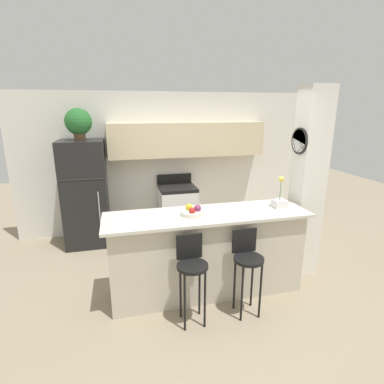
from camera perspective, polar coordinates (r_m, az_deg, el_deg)
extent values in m
plane|color=gray|center=(4.06, 2.77, -18.22)|extent=(14.00, 14.00, 0.00)
cube|color=white|center=(5.67, -3.59, 5.60)|extent=(5.60, 0.06, 2.55)
cube|color=beige|center=(5.47, -0.79, 9.96)|extent=(2.82, 0.32, 0.60)
cube|color=silver|center=(5.46, -3.37, 8.55)|extent=(0.70, 0.28, 0.12)
cube|color=white|center=(4.33, 21.20, 1.42)|extent=(0.36, 0.32, 2.55)
cylinder|color=black|center=(4.13, 19.77, 9.11)|extent=(0.02, 0.34, 0.34)
cylinder|color=white|center=(4.13, 19.70, 9.12)|extent=(0.01, 0.30, 0.30)
cube|color=beige|center=(3.80, 2.88, -11.84)|extent=(2.33, 0.57, 1.02)
cube|color=beige|center=(3.59, 2.99, -4.36)|extent=(2.45, 0.69, 0.04)
cube|color=black|center=(5.39, -19.36, -3.18)|extent=(0.71, 0.68, 1.21)
cube|color=black|center=(5.19, -20.24, 6.14)|extent=(0.71, 0.68, 0.57)
cube|color=#333333|center=(4.91, -20.33, 2.24)|extent=(0.67, 0.01, 0.01)
cylinder|color=#B2B2B7|center=(5.02, -17.20, -3.63)|extent=(0.02, 0.02, 0.66)
cube|color=white|center=(5.53, -2.81, -3.75)|extent=(0.65, 0.64, 0.85)
cube|color=black|center=(5.40, -2.87, 0.81)|extent=(0.65, 0.64, 0.06)
cube|color=black|center=(5.66, -3.46, 2.63)|extent=(0.65, 0.04, 0.16)
cube|color=black|center=(5.22, -2.13, -4.45)|extent=(0.39, 0.01, 0.27)
cylinder|color=black|center=(3.20, 0.08, -13.94)|extent=(0.33, 0.33, 0.03)
cube|color=black|center=(3.25, -0.52, -10.33)|extent=(0.28, 0.02, 0.28)
cylinder|color=black|center=(3.28, -1.39, -20.37)|extent=(0.02, 0.02, 0.66)
cylinder|color=black|center=(3.32, 2.47, -19.84)|extent=(0.02, 0.02, 0.66)
cylinder|color=black|center=(3.45, -2.20, -18.32)|extent=(0.02, 0.02, 0.66)
cylinder|color=black|center=(3.49, 1.44, -17.86)|extent=(0.02, 0.02, 0.66)
cylinder|color=black|center=(3.39, 10.76, -12.45)|extent=(0.33, 0.33, 0.03)
cube|color=black|center=(3.43, 9.92, -9.08)|extent=(0.28, 0.02, 0.28)
cylinder|color=black|center=(3.44, 9.50, -18.65)|extent=(0.02, 0.02, 0.66)
cylinder|color=black|center=(3.52, 12.89, -17.98)|extent=(0.02, 0.02, 0.66)
cylinder|color=black|center=(3.61, 8.11, -16.83)|extent=(0.02, 0.02, 0.66)
cylinder|color=black|center=(3.69, 11.35, -16.25)|extent=(0.02, 0.02, 0.66)
cylinder|color=brown|center=(5.15, -20.60, 9.97)|extent=(0.18, 0.18, 0.13)
sphere|color=#286B2D|center=(5.14, -20.84, 12.43)|extent=(0.42, 0.42, 0.42)
cube|color=white|center=(3.94, 16.30, -2.12)|extent=(0.16, 0.16, 0.10)
cylinder|color=#386633|center=(3.89, 16.49, 0.28)|extent=(0.01, 0.01, 0.25)
sphere|color=#DBCC4C|center=(3.86, 16.66, 2.35)|extent=(0.07, 0.07, 0.07)
cylinder|color=silver|center=(3.52, 0.06, -4.00)|extent=(0.28, 0.28, 0.05)
sphere|color=#7A2D56|center=(3.51, 1.07, -3.12)|extent=(0.09, 0.09, 0.09)
sphere|color=gold|center=(3.55, -0.55, -2.93)|extent=(0.09, 0.09, 0.09)
sphere|color=red|center=(3.44, 0.02, -3.58)|extent=(0.07, 0.07, 0.07)
cylinder|color=black|center=(5.28, -12.94, -7.86)|extent=(0.28, 0.28, 0.38)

